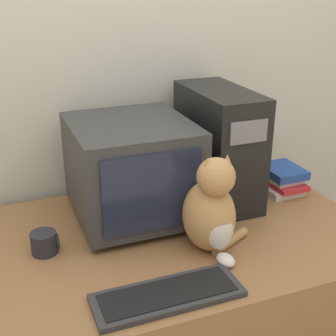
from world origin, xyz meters
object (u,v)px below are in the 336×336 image
at_px(computer_tower, 218,146).
at_px(pen, 140,285).
at_px(keyboard, 168,295).
at_px(cat, 211,211).
at_px(mug, 45,243).
at_px(book_stack, 281,179).
at_px(crt_monitor, 132,169).

relative_size(computer_tower, pen, 3.32).
xyz_separation_m(keyboard, cat, (0.23, 0.19, 0.14)).
relative_size(pen, mug, 1.49).
xyz_separation_m(computer_tower, book_stack, (0.29, -0.04, -0.18)).
bearing_deg(keyboard, pen, 124.93).
xyz_separation_m(crt_monitor, mug, (-0.35, -0.14, -0.16)).
relative_size(crt_monitor, cat, 1.35).
xyz_separation_m(computer_tower, mug, (-0.73, -0.17, -0.19)).
height_order(computer_tower, cat, computer_tower).
bearing_deg(pen, book_stack, 28.46).
relative_size(crt_monitor, mug, 5.08).
bearing_deg(book_stack, mug, -172.63).
bearing_deg(crt_monitor, keyboard, -96.35).
xyz_separation_m(keyboard, pen, (-0.06, 0.08, -0.01)).
distance_m(computer_tower, book_stack, 0.34).
xyz_separation_m(book_stack, mug, (-1.02, -0.13, -0.01)).
bearing_deg(computer_tower, pen, -136.45).
relative_size(cat, mug, 3.76).
bearing_deg(book_stack, crt_monitor, 179.14).
distance_m(crt_monitor, pen, 0.49).
distance_m(crt_monitor, cat, 0.37).
bearing_deg(book_stack, cat, -147.61).
distance_m(book_stack, pen, 0.89).
bearing_deg(book_stack, keyboard, -145.09).
xyz_separation_m(computer_tower, cat, (-0.20, -0.36, -0.08)).
xyz_separation_m(crt_monitor, pen, (-0.11, -0.43, -0.19)).
height_order(keyboard, cat, cat).
distance_m(computer_tower, mug, 0.77).
bearing_deg(crt_monitor, mug, -158.16).
distance_m(computer_tower, keyboard, 0.73).
relative_size(keyboard, pen, 3.18).
height_order(keyboard, pen, keyboard).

